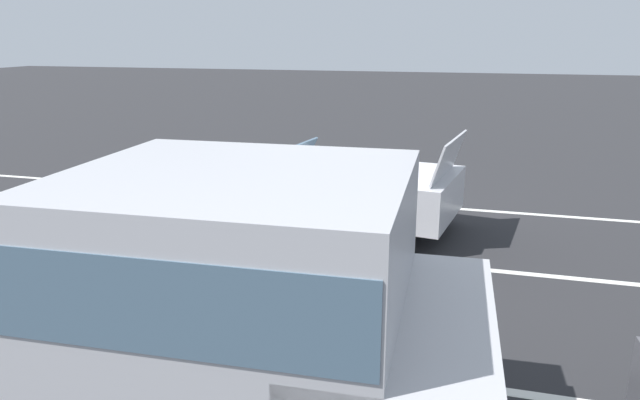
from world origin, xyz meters
The scene contains 11 objects.
ground_plane centered at (0.00, 0.00, 0.00)m, with size 80.00×80.00×0.00m, color #28282B.
lot_line_near centered at (0.00, -1.36, 0.00)m, with size 18.00×0.12×0.01m, color silver.
lot_line_mid centered at (0.00, 1.34, 0.00)m, with size 18.00×0.12×0.01m, color silver.
lot_line_far centered at (0.00, 4.04, 0.00)m, with size 18.00×0.12×0.01m, color silver.
convertible_car centered at (0.20, -0.03, 0.59)m, with size 4.35×2.37×1.53m.
suitcase_large_black centered at (-0.99, 2.19, 0.37)m, with size 0.34×0.50×1.09m.
suitcase_medium_bright centered at (-0.31, 1.71, 0.31)m, with size 0.32×0.44×0.62m.
suitcase_small_carryon centered at (-0.11, 2.35, 0.25)m, with size 0.39×0.37×0.78m.
duffel_bag centered at (-0.04, 3.10, 0.16)m, with size 0.42×0.68×0.34m.
traveler_person centered at (-1.09, 3.18, 0.93)m, with size 0.61×0.25×1.65m.
parked_pickup_truck_near centered at (-0.38, 5.38, 1.11)m, with size 5.06×2.20×2.10m.
Camera 1 is at (-2.26, 8.59, 2.91)m, focal length 32.70 mm.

